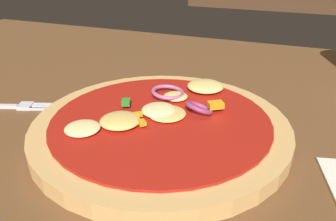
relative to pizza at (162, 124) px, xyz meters
The scene contains 3 objects.
dining_table 0.05m from the pizza, behind, with size 1.29×0.91×0.03m.
pizza is the anchor object (origin of this frame).
fork 0.23m from the pizza, behind, with size 0.16×0.06×0.01m.
Camera 1 is at (0.17, -0.32, 0.24)m, focal length 36.13 mm.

